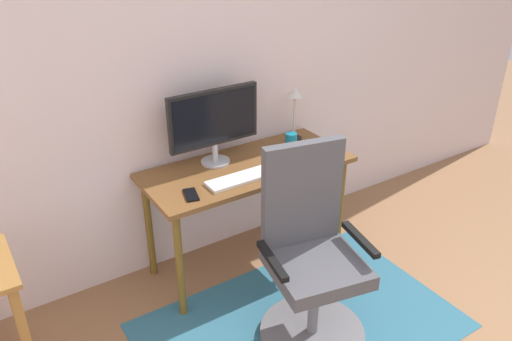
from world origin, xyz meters
TOP-DOWN VIEW (x-y plane):
  - wall_back at (0.00, 2.20)m, footprint 6.00×0.10m
  - area_rug at (-0.13, 1.17)m, footprint 1.73×1.13m
  - desk at (-0.06, 1.85)m, footprint 1.30×0.56m
  - monitor at (-0.21, 1.99)m, footprint 0.58×0.18m
  - keyboard at (-0.19, 1.71)m, footprint 0.43×0.13m
  - computer_mouse at (0.11, 1.73)m, footprint 0.06×0.10m
  - coffee_cup at (0.31, 1.91)m, footprint 0.07×0.07m
  - cell_phone at (-0.52, 1.70)m, footprint 0.10×0.15m
  - desk_lamp at (0.41, 2.01)m, footprint 0.11×0.11m
  - office_chair at (-0.12, 1.13)m, footprint 0.59×0.58m

SIDE VIEW (x-z plane):
  - area_rug at x=-0.13m, z-range 0.00..0.01m
  - office_chair at x=-0.12m, z-range -0.12..0.98m
  - desk at x=-0.06m, z-range 0.27..0.99m
  - cell_phone at x=-0.52m, z-range 0.72..0.73m
  - keyboard at x=-0.19m, z-range 0.72..0.74m
  - computer_mouse at x=0.11m, z-range 0.72..0.75m
  - coffee_cup at x=0.31m, z-range 0.72..0.82m
  - desk_lamp at x=0.41m, z-range 0.80..1.16m
  - monitor at x=-0.21m, z-range 0.76..1.23m
  - wall_back at x=0.00m, z-range 0.00..2.60m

